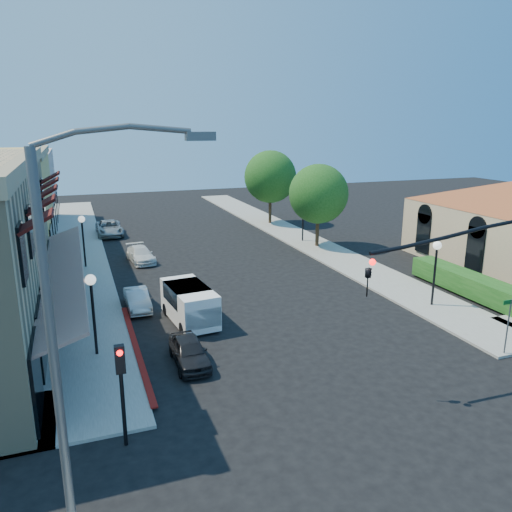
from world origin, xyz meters
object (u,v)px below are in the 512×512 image
object	(u,v)px
street_tree_b	(270,177)
cobra_streetlight	(70,333)
street_name_sign	(509,318)
lamppost_left_far	(82,228)
lamppost_right_far	(303,209)
parked_car_c	(141,255)
white_van	(190,302)
street_tree_a	(318,194)
parked_car_a	(189,351)
parked_car_b	(137,300)
lamppost_left_near	(92,294)
lamppost_right_near	(436,257)
secondary_signal	(121,377)
signal_mast_arm	(499,270)
parked_car_d	(109,228)

from	to	relation	value
street_tree_b	cobra_streetlight	bearing A→B (deg)	-117.83
street_name_sign	lamppost_left_far	bearing A→B (deg)	128.94
lamppost_right_far	parked_car_c	size ratio (longest dim) A/B	0.97
white_van	street_tree_b	bearing A→B (deg)	59.42
street_tree_a	street_name_sign	bearing A→B (deg)	-93.76
parked_car_a	parked_car_b	size ratio (longest dim) A/B	1.00
cobra_streetlight	parked_car_a	distance (m)	10.16
lamppost_left_near	lamppost_right_near	world-z (taller)	same
secondary_signal	street_name_sign	xyz separation A→B (m)	(15.50, 0.79, -0.62)
street_tree_b	signal_mast_arm	distance (m)	30.65
lamppost_left_far	lamppost_right_near	size ratio (longest dim) A/B	1.00
signal_mast_arm	parked_car_a	distance (m)	12.30
street_tree_a	signal_mast_arm	xyz separation A→B (m)	(-2.94, -20.50, -0.11)
lamppost_left_near	street_tree_a	bearing A→B (deg)	38.98
street_name_sign	parked_car_c	bearing A→B (deg)	121.43
parked_car_a	street_tree_a	bearing A→B (deg)	49.70
secondary_signal	street_tree_a	bearing A→B (deg)	50.79
lamppost_left_near	parked_car_a	xyz separation A→B (m)	(3.48, -2.00, -2.19)
parked_car_a	street_tree_b	bearing A→B (deg)	62.53
parked_car_d	parked_car_c	bearing A→B (deg)	-81.98
cobra_streetlight	lamppost_left_far	bearing A→B (deg)	88.45
parked_car_d	lamppost_right_near	bearing A→B (deg)	-58.73
lamppost_left_near	parked_car_d	xyz separation A→B (m)	(2.30, 24.00, -2.10)
street_name_sign	parked_car_d	distance (m)	32.82
street_tree_b	lamppost_left_near	distance (m)	29.64
lamppost_left_near	lamppost_left_far	world-z (taller)	same
lamppost_left_near	lamppost_right_near	size ratio (longest dim) A/B	1.00
lamppost_left_far	white_van	xyz separation A→B (m)	(4.49, -11.68, -1.70)
street_name_sign	lamppost_left_near	xyz separation A→B (m)	(-16.00, 5.80, 1.04)
secondary_signal	lamppost_left_near	bearing A→B (deg)	94.34
parked_car_c	lamppost_left_near	bearing A→B (deg)	-110.03
lamppost_left_near	parked_car_d	distance (m)	24.20
street_name_sign	lamppost_right_near	world-z (taller)	lamppost_right_near
street_name_sign	parked_car_a	world-z (taller)	street_name_sign
parked_car_d	lamppost_left_near	bearing A→B (deg)	-95.70
lamppost_left_near	signal_mast_arm	bearing A→B (deg)	-24.37
signal_mast_arm	lamppost_right_far	size ratio (longest dim) A/B	2.24
street_name_sign	parked_car_d	world-z (taller)	street_name_sign
parked_car_c	lamppost_left_far	bearing A→B (deg)	179.54
lamppost_left_near	parked_car_d	bearing A→B (deg)	84.53
lamppost_right_near	street_tree_b	bearing A→B (deg)	89.28
parked_car_a	lamppost_right_far	bearing A→B (deg)	53.61
street_tree_a	parked_car_a	size ratio (longest dim) A/B	2.01
cobra_streetlight	lamppost_left_near	size ratio (longest dim) A/B	2.61
white_van	parked_car_d	world-z (taller)	white_van
street_name_sign	white_van	xyz separation A→B (m)	(-11.51, 8.12, -0.66)
cobra_streetlight	parked_car_b	bearing A→B (deg)	78.88
secondary_signal	cobra_streetlight	world-z (taller)	cobra_streetlight
street_name_sign	lamppost_right_near	xyz separation A→B (m)	(1.00, 5.80, 1.04)
lamppost_right_far	secondary_signal	bearing A→B (deg)	-126.14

